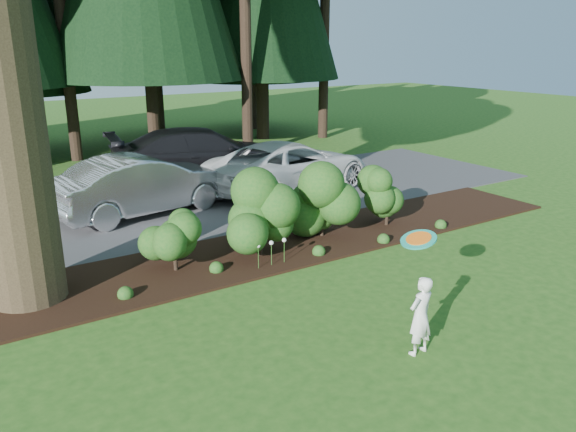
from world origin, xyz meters
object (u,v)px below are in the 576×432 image
object	(u,v)px
child	(420,316)
car_white_suv	(289,166)
car_silver_wagon	(144,185)
car_dark_suv	(202,154)
frisbee	(419,239)

from	to	relation	value
child	car_white_suv	bearing A→B (deg)	-118.18
car_silver_wagon	car_dark_suv	world-z (taller)	car_dark_suv
car_dark_suv	child	size ratio (longest dim) A/B	4.88
frisbee	car_dark_suv	bearing A→B (deg)	80.99
car_dark_suv	child	distance (m)	11.45
frisbee	car_silver_wagon	bearing A→B (deg)	96.90
car_dark_suv	child	xyz separation A→B (m)	(-1.81, -11.31, -0.28)
car_white_suv	child	size ratio (longest dim) A/B	4.50
car_white_suv	child	bearing A→B (deg)	146.84
car_silver_wagon	car_white_suv	size ratio (longest dim) A/B	0.87
car_white_suv	car_dark_suv	distance (m)	3.04
child	frisbee	xyz separation A→B (m)	(0.05, 0.19, 1.09)
car_dark_suv	frisbee	bearing A→B (deg)	179.91
car_white_suv	frisbee	distance (m)	9.22
car_white_suv	child	xyz separation A→B (m)	(-3.42, -8.72, -0.18)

